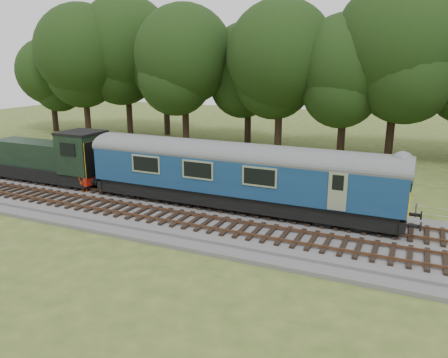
% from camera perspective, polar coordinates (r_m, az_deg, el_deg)
% --- Properties ---
extents(ground, '(120.00, 120.00, 0.00)m').
position_cam_1_polar(ground, '(25.21, -5.01, -4.71)').
color(ground, '#3F5720').
rests_on(ground, ground).
extents(ballast, '(70.00, 7.00, 0.35)m').
position_cam_1_polar(ballast, '(25.15, -5.02, -4.34)').
color(ballast, '#4C4C4F').
rests_on(ballast, ground).
extents(track_north, '(67.20, 2.40, 0.21)m').
position_cam_1_polar(track_north, '(26.23, -3.53, -2.93)').
color(track_north, black).
rests_on(track_north, ballast).
extents(track_south, '(67.20, 2.40, 0.21)m').
position_cam_1_polar(track_south, '(23.77, -6.92, -4.95)').
color(track_south, black).
rests_on(track_south, ballast).
extents(fence, '(64.00, 0.12, 1.00)m').
position_cam_1_polar(fence, '(29.00, -0.66, -1.99)').
color(fence, '#6B6054').
rests_on(fence, ground).
extents(tree_line, '(70.00, 8.00, 18.00)m').
position_cam_1_polar(tree_line, '(45.01, 8.85, 3.98)').
color(tree_line, black).
rests_on(tree_line, ground).
extents(dmu_railcar, '(18.05, 2.86, 3.88)m').
position_cam_1_polar(dmu_railcar, '(24.54, 1.83, 1.15)').
color(dmu_railcar, black).
rests_on(dmu_railcar, ground).
extents(shunter_loco, '(8.91, 2.60, 3.38)m').
position_cam_1_polar(shunter_loco, '(32.54, -21.47, 2.43)').
color(shunter_loco, black).
rests_on(shunter_loco, ground).
extents(worker, '(0.76, 0.61, 1.81)m').
position_cam_1_polar(worker, '(29.49, -17.88, 0.08)').
color(worker, '#FF460D').
rests_on(worker, ballast).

